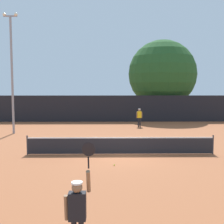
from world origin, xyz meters
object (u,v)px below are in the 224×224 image
(tennis_ball, at_px, (114,165))
(parked_car_near, at_px, (53,109))
(player_serving, at_px, (78,207))
(player_receiving, at_px, (139,116))
(parked_car_far, at_px, (188,110))
(parked_car_mid, at_px, (164,111))
(light_pole, at_px, (12,67))
(large_tree, at_px, (162,74))

(tennis_ball, distance_m, parked_car_near, 27.31)
(player_serving, distance_m, player_receiving, 20.79)
(player_serving, relative_size, parked_car_far, 0.60)
(player_receiving, height_order, parked_car_far, player_receiving)
(player_receiving, distance_m, parked_car_near, 16.70)
(player_serving, distance_m, parked_car_near, 33.97)
(player_serving, bearing_deg, parked_car_far, 69.95)
(player_serving, xyz_separation_m, parked_car_mid, (7.87, 29.74, -0.34))
(player_receiving, relative_size, light_pole, 0.18)
(tennis_ball, bearing_deg, large_tree, 73.38)
(large_tree, bearing_deg, parked_car_far, 30.87)
(player_receiving, distance_m, tennis_ball, 13.64)
(player_receiving, distance_m, parked_car_far, 12.97)
(light_pole, height_order, large_tree, light_pole)
(parked_car_near, distance_m, parked_car_mid, 15.41)
(player_receiving, bearing_deg, tennis_ball, 78.58)
(tennis_ball, xyz_separation_m, parked_car_near, (-8.09, 26.08, 0.74))
(parked_car_near, bearing_deg, large_tree, -10.74)
(tennis_ball, distance_m, large_tree, 23.02)
(player_serving, bearing_deg, parked_car_near, 102.14)
(parked_car_far, bearing_deg, player_serving, -110.59)
(tennis_ball, xyz_separation_m, large_tree, (6.40, 21.44, 5.38))
(tennis_ball, height_order, parked_car_near, parked_car_near)
(player_serving, relative_size, tennis_ball, 37.31)
(parked_car_near, height_order, parked_car_mid, same)
(parked_car_mid, bearing_deg, parked_car_near, 160.59)
(parked_car_near, bearing_deg, light_pole, -82.76)
(parked_car_near, height_order, parked_car_far, same)
(light_pole, distance_m, large_tree, 18.69)
(player_receiving, distance_m, large_tree, 9.93)
(light_pole, xyz_separation_m, parked_car_far, (18.36, 14.24, -4.62))
(parked_car_near, bearing_deg, player_receiving, -42.77)
(tennis_ball, xyz_separation_m, parked_car_far, (10.34, 23.80, 0.74))
(tennis_ball, relative_size, light_pole, 0.01)
(player_serving, xyz_separation_m, tennis_ball, (0.95, 7.14, -1.08))
(large_tree, height_order, parked_car_mid, large_tree)
(parked_car_near, bearing_deg, tennis_ball, -65.78)
(player_receiving, relative_size, large_tree, 0.18)
(large_tree, height_order, parked_car_far, large_tree)
(tennis_ball, height_order, large_tree, large_tree)
(parked_car_mid, bearing_deg, player_serving, -111.24)
(parked_car_near, relative_size, parked_car_far, 1.04)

